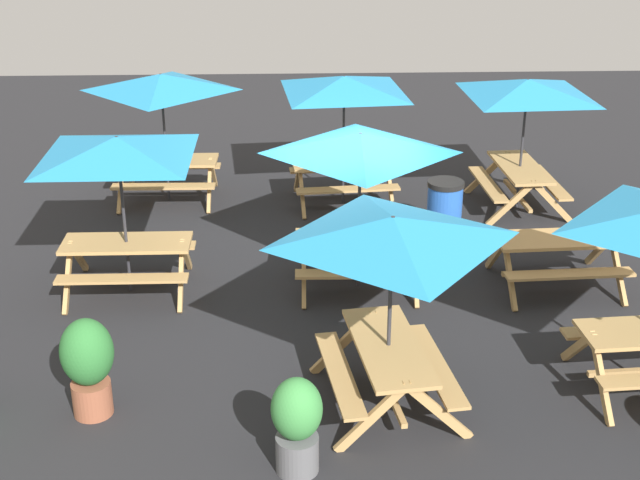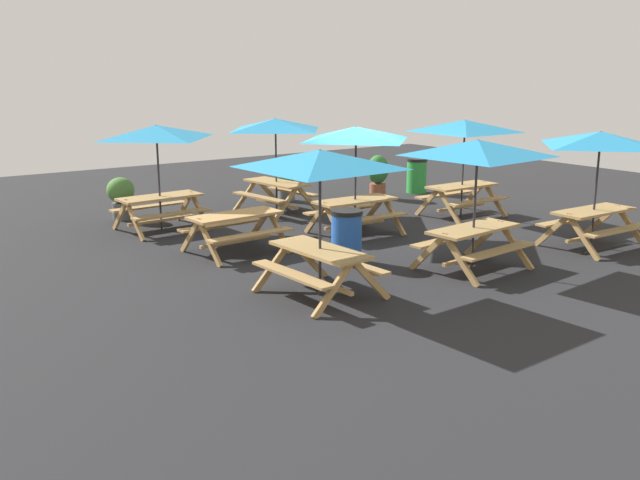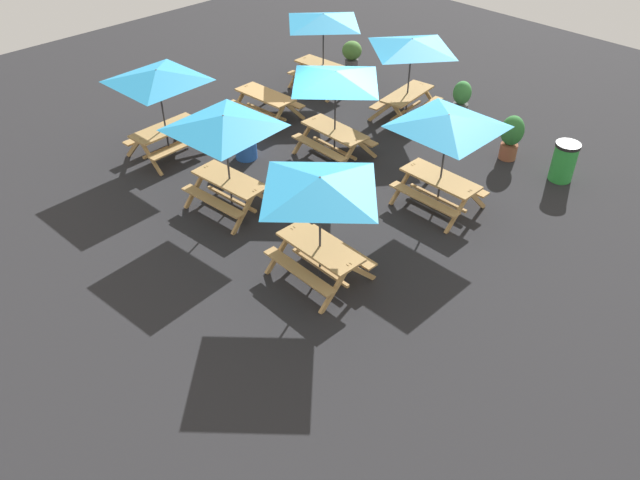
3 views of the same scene
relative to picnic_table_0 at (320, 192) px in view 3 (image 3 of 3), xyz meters
name	(u,v)px [view 3 (image 3 of 3)]	position (x,y,z in m)	size (l,w,h in m)	color
ground_plane	(335,161)	(2.93, -3.41, -1.99)	(26.71, 26.71, 0.00)	#232326
picnic_table_0	(320,192)	(0.00, 0.00, 0.00)	(2.03, 2.03, 2.34)	tan
picnic_table_1	(336,83)	(3.16, -3.62, 0.00)	(2.05, 2.05, 2.34)	tan
picnic_table_2	(158,82)	(6.21, -0.60, 0.00)	(2.82, 2.82, 2.34)	tan
picnic_table_3	(323,24)	(6.40, -6.41, 0.00)	(2.13, 2.13, 2.34)	tan
picnic_table_4	(224,129)	(3.14, -0.26, 0.00)	(2.82, 2.82, 2.34)	tan
picnic_table_5	(448,128)	(-0.12, -3.65, 0.00)	(2.83, 2.83, 2.34)	tan
picnic_table_6	(266,101)	(5.99, -3.73, -1.43)	(1.87, 1.62, 0.81)	tan
picnic_table_7	(411,50)	(3.26, -6.63, 0.00)	(2.25, 2.25, 2.34)	tan
trash_bin_blue	(245,141)	(4.68, -1.93, -1.49)	(0.59, 0.59, 0.98)	blue
trash_bin_green	(564,162)	(-1.51, -6.74, -1.49)	(0.59, 0.59, 0.98)	green
potted_plant_0	(461,98)	(2.22, -7.79, -1.42)	(0.52, 0.52, 1.07)	#59595B
potted_plant_1	(511,135)	(-0.05, -6.71, -1.33)	(0.58, 0.58, 1.18)	#935138
potted_plant_2	(352,54)	(6.70, -8.02, -1.41)	(0.64, 0.64, 1.00)	#59595B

